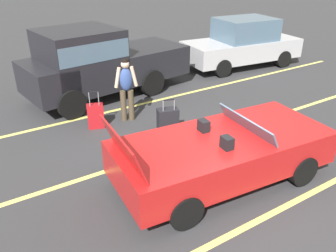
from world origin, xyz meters
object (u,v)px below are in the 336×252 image
Objects in this scene: suitcase_medium_bright at (96,116)px; parked_sedan_near at (243,43)px; suitcase_large_black at (168,123)px; convertible_car at (231,151)px; parked_pickup_truck_far at (96,62)px; traveler_person at (126,87)px.

parked_sedan_near is at bearing -53.99° from suitcase_medium_bright.
suitcase_large_black is at bearing 38.27° from parked_sedan_near.
parked_sedan_near is (5.48, 5.50, 0.30)m from convertible_car.
suitcase_large_black is 1.89m from suitcase_medium_bright.
parked_pickup_truck_far is at bearing -4.57° from suitcase_medium_bright.
convertible_car is 5.45m from parked_pickup_truck_far.
convertible_car is 0.92× the size of parked_sedan_near.
convertible_car is 0.82× the size of parked_pickup_truck_far.
traveler_person is at bearing 25.69° from parked_sedan_near.
parked_pickup_truck_far reaches higher than convertible_car.
traveler_person is (0.87, -0.03, 0.62)m from suitcase_medium_bright.
convertible_car reaches higher than suitcase_large_black.
traveler_person is 1.99m from parked_pickup_truck_far.
parked_pickup_truck_far is at bearing -161.72° from traveler_person.
traveler_person is (-0.49, 3.42, 0.34)m from convertible_car.
parked_sedan_near reaches higher than traveler_person.
suitcase_large_black is at bearing -119.92° from suitcase_medium_bright.
suitcase_large_black is at bearing 32.49° from traveler_person.
parked_sedan_near is 5.99m from parked_pickup_truck_far.
parked_pickup_truck_far reaches higher than suitcase_large_black.
suitcase_large_black reaches higher than suitcase_medium_bright.
convertible_car is 2.60× the size of traveler_person.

